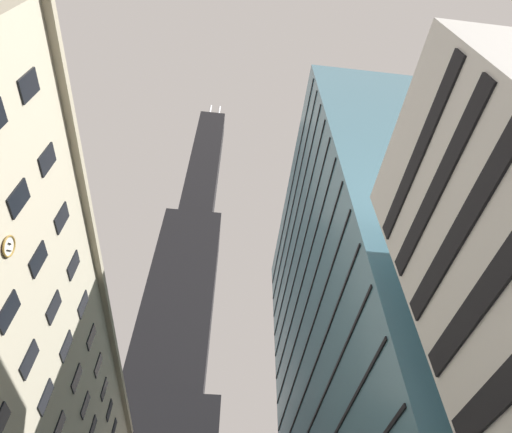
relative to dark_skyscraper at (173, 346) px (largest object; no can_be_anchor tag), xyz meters
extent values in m
cube|color=#9E937A|center=(0.45, -69.92, -40.54)|extent=(0.70, 60.13, 0.60)
cube|color=black|center=(0.25, -85.99, -53.10)|extent=(0.14, 1.40, 2.20)
cube|color=black|center=(0.25, -80.99, -53.10)|extent=(0.14, 1.40, 2.20)
cube|color=black|center=(0.25, -75.99, -53.10)|extent=(0.14, 1.40, 2.20)
cube|color=black|center=(0.25, -70.99, -53.10)|extent=(0.14, 1.40, 2.20)
cube|color=black|center=(0.25, -90.99, -48.90)|extent=(0.14, 1.40, 2.20)
cube|color=black|center=(0.25, -85.99, -48.90)|extent=(0.14, 1.40, 2.20)
cube|color=black|center=(0.25, -80.99, -48.90)|extent=(0.14, 1.40, 2.20)
cube|color=black|center=(0.25, -75.99, -48.90)|extent=(0.14, 1.40, 2.20)
cube|color=black|center=(0.25, -70.99, -48.90)|extent=(0.14, 1.40, 2.20)
cube|color=black|center=(0.25, -65.99, -48.90)|extent=(0.14, 1.40, 2.20)
cube|color=black|center=(0.25, -60.99, -48.90)|extent=(0.14, 1.40, 2.20)
cube|color=black|center=(0.25, -95.99, -44.70)|extent=(0.14, 1.40, 2.20)
cube|color=black|center=(0.25, -90.99, -44.70)|extent=(0.14, 1.40, 2.20)
cube|color=black|center=(0.25, -85.99, -44.70)|extent=(0.14, 1.40, 2.20)
cube|color=black|center=(0.25, -80.99, -44.70)|extent=(0.14, 1.40, 2.20)
cube|color=black|center=(0.25, -75.99, -44.70)|extent=(0.14, 1.40, 2.20)
cube|color=black|center=(0.25, -70.99, -44.70)|extent=(0.14, 1.40, 2.20)
cube|color=black|center=(0.25, -65.99, -44.70)|extent=(0.14, 1.40, 2.20)
cube|color=black|center=(0.25, -60.99, -44.70)|extent=(0.14, 1.40, 2.20)
cube|color=black|center=(0.25, -55.99, -44.70)|extent=(0.14, 1.40, 2.20)
cube|color=black|center=(0.25, -50.99, -44.70)|extent=(0.14, 1.40, 2.20)
torus|color=olive|center=(0.32, -89.37, -51.19)|extent=(0.12, 1.29, 1.29)
cylinder|color=silver|center=(0.28, -89.37, -51.19)|extent=(0.05, 1.11, 1.11)
cube|color=black|center=(0.35, -89.49, -51.10)|extent=(0.03, 0.31, 0.26)
cube|color=black|center=(0.35, -89.19, -51.34)|extent=(0.03, 0.42, 0.36)
cube|color=black|center=(0.00, 0.00, 14.53)|extent=(20.13, 20.13, 70.93)
cube|color=black|center=(0.00, 0.00, 94.33)|extent=(12.94, 12.94, 88.66)
cylinder|color=silver|center=(-2.59, 0.00, 149.35)|extent=(1.20, 1.20, 21.38)
cylinder|color=silver|center=(2.59, 0.00, 149.35)|extent=(1.20, 1.20, 21.38)
cube|color=black|center=(22.15, -96.04, -57.70)|extent=(0.16, 11.10, 1.10)
cube|color=black|center=(22.15, -96.04, -54.70)|extent=(0.16, 11.10, 1.10)
cube|color=black|center=(22.15, -96.04, -51.70)|extent=(0.16, 11.10, 1.10)
cube|color=black|center=(22.15, -96.04, -48.70)|extent=(0.16, 11.10, 1.10)
cube|color=teal|center=(31.36, -66.25, -39.70)|extent=(18.32, 41.92, 60.00)
cube|color=black|center=(22.16, -66.25, -49.70)|extent=(0.12, 40.92, 0.24)
cube|color=black|center=(22.16, -66.25, -45.70)|extent=(0.12, 40.92, 0.24)
cube|color=black|center=(22.16, -66.25, -41.70)|extent=(0.12, 40.92, 0.24)
cube|color=black|center=(22.16, -66.25, -37.70)|extent=(0.12, 40.92, 0.24)
cube|color=black|center=(22.16, -66.25, -33.70)|extent=(0.12, 40.92, 0.24)
cube|color=black|center=(22.16, -66.25, -29.70)|extent=(0.12, 40.92, 0.24)
cube|color=black|center=(22.16, -66.25, -25.70)|extent=(0.12, 40.92, 0.24)
cube|color=black|center=(22.16, -66.25, -21.70)|extent=(0.12, 40.92, 0.24)
cube|color=black|center=(22.16, -66.25, -17.70)|extent=(0.12, 40.92, 0.24)
cube|color=black|center=(22.16, -66.25, -13.70)|extent=(0.12, 40.92, 0.24)
camera|label=1|loc=(12.25, -106.71, -67.82)|focal=29.01mm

